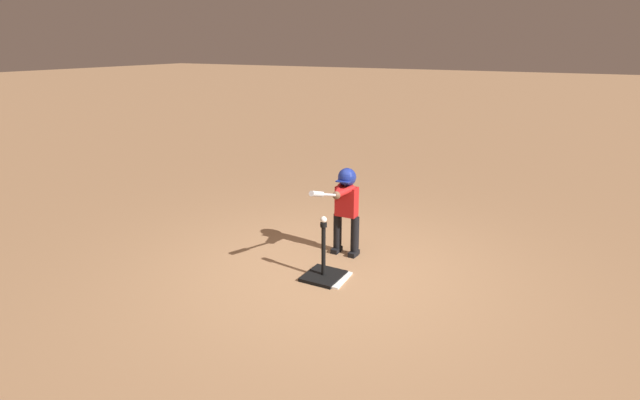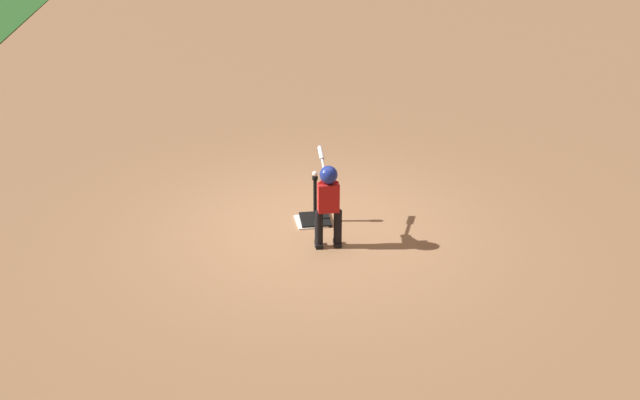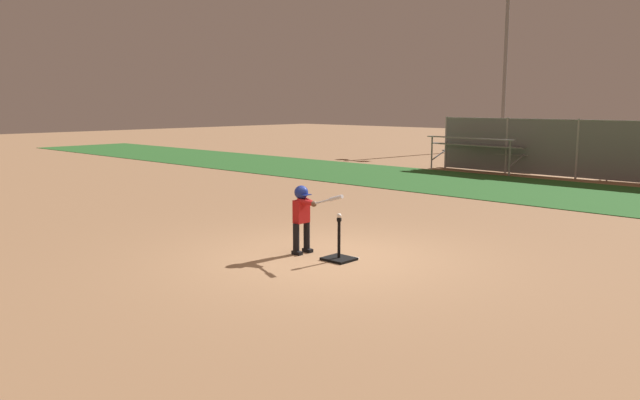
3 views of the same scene
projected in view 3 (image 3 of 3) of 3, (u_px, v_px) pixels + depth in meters
ground_plane at (331, 258)px, 9.93m from camera, size 90.00×90.00×0.00m
grass_outfield_strip at (570, 194)px, 16.87m from camera, size 56.00×5.28×0.02m
backstop_fence at (617, 149)px, 19.29m from camera, size 12.34×0.08×1.94m
home_plate at (340, 259)px, 9.84m from camera, size 0.47×0.47×0.02m
batting_tee at (339, 255)px, 9.79m from camera, size 0.45×0.41×0.67m
batter_child at (303, 211)px, 10.12m from camera, size 1.01×0.35×1.12m
baseball at (339, 216)px, 9.69m from camera, size 0.07×0.07×0.07m
bleachers_far_left at (487, 153)px, 22.74m from camera, size 3.72×2.82×1.25m
field_light_pole at (507, 36)px, 32.63m from camera, size 1.76×0.44×9.08m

